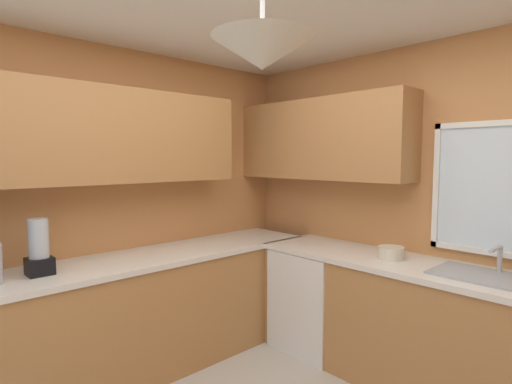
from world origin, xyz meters
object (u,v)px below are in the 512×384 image
object	(u,v)px
sink_assembly	(491,277)
bowl	(391,253)
dishwasher	(316,298)
blender_appliance	(39,250)

from	to	relation	value
sink_assembly	bowl	size ratio (longest dim) A/B	3.55
sink_assembly	bowl	world-z (taller)	sink_assembly
dishwasher	blender_appliance	xyz separation A→B (m)	(-0.66, -1.99, 0.63)
blender_appliance	dishwasher	bearing A→B (deg)	71.61
bowl	blender_appliance	xyz separation A→B (m)	(-1.33, -2.02, 0.12)
sink_assembly	blender_appliance	distance (m)	2.84
bowl	dishwasher	bearing A→B (deg)	-177.42
dishwasher	sink_assembly	size ratio (longest dim) A/B	1.28
dishwasher	bowl	world-z (taller)	bowl
sink_assembly	bowl	bearing A→B (deg)	-179.50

